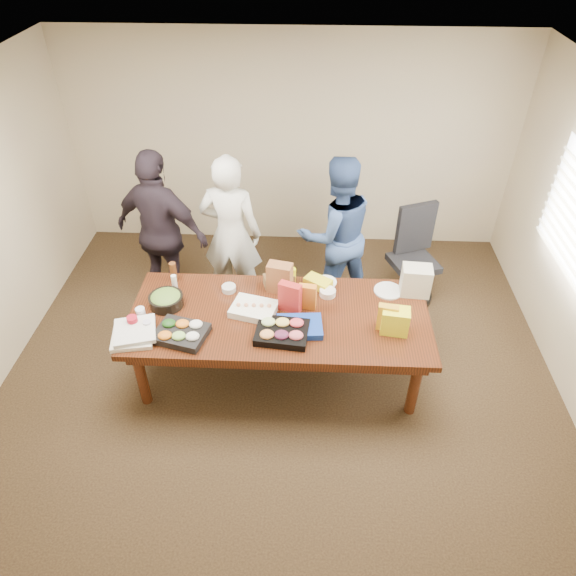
# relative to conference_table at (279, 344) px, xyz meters

# --- Properties ---
(floor) EXTENTS (5.50, 5.00, 0.02)m
(floor) POSITION_rel_conference_table_xyz_m (0.00, 0.00, -0.39)
(floor) COLOR #47301E
(floor) RESTS_ON ground
(ceiling) EXTENTS (5.50, 5.00, 0.02)m
(ceiling) POSITION_rel_conference_table_xyz_m (0.00, 0.00, 2.33)
(ceiling) COLOR white
(ceiling) RESTS_ON wall_back
(wall_back) EXTENTS (5.50, 0.04, 2.70)m
(wall_back) POSITION_rel_conference_table_xyz_m (0.00, 2.50, 0.98)
(wall_back) COLOR beige
(wall_back) RESTS_ON floor
(wall_front) EXTENTS (5.50, 0.04, 2.70)m
(wall_front) POSITION_rel_conference_table_xyz_m (0.00, -2.50, 0.98)
(wall_front) COLOR beige
(wall_front) RESTS_ON floor
(window_blinds) EXTENTS (0.04, 1.36, 1.00)m
(window_blinds) POSITION_rel_conference_table_xyz_m (2.68, 0.60, 1.12)
(window_blinds) COLOR beige
(window_blinds) RESTS_ON wall_right
(conference_table) EXTENTS (2.80, 1.20, 0.75)m
(conference_table) POSITION_rel_conference_table_xyz_m (0.00, 0.00, 0.00)
(conference_table) COLOR #4C1C0F
(conference_table) RESTS_ON floor
(office_chair) EXTENTS (0.72, 0.72, 1.10)m
(office_chair) POSITION_rel_conference_table_xyz_m (1.45, 1.25, 0.17)
(office_chair) COLOR black
(office_chair) RESTS_ON floor
(person_center) EXTENTS (0.71, 0.51, 1.83)m
(person_center) POSITION_rel_conference_table_xyz_m (-0.59, 1.11, 0.54)
(person_center) COLOR silver
(person_center) RESTS_ON floor
(person_right) EXTENTS (1.04, 0.93, 1.79)m
(person_right) POSITION_rel_conference_table_xyz_m (0.55, 1.20, 0.52)
(person_right) COLOR #344F87
(person_right) RESTS_ON floor
(person_left) EXTENTS (1.18, 0.79, 1.87)m
(person_left) POSITION_rel_conference_table_xyz_m (-1.33, 1.08, 0.56)
(person_left) COLOR black
(person_left) RESTS_ON floor
(veggie_tray) EXTENTS (0.51, 0.44, 0.07)m
(veggie_tray) POSITION_rel_conference_table_xyz_m (-0.85, -0.32, 0.41)
(veggie_tray) COLOR black
(veggie_tray) RESTS_ON conference_table
(fruit_tray) EXTENTS (0.50, 0.41, 0.07)m
(fruit_tray) POSITION_rel_conference_table_xyz_m (0.04, -0.27, 0.41)
(fruit_tray) COLOR black
(fruit_tray) RESTS_ON conference_table
(sheet_cake) EXTENTS (0.47, 0.40, 0.07)m
(sheet_cake) POSITION_rel_conference_table_xyz_m (-0.24, 0.03, 0.41)
(sheet_cake) COLOR white
(sheet_cake) RESTS_ON conference_table
(salad_bowl) EXTENTS (0.36, 0.36, 0.11)m
(salad_bowl) POSITION_rel_conference_table_xyz_m (-1.08, 0.10, 0.43)
(salad_bowl) COLOR black
(salad_bowl) RESTS_ON conference_table
(chip_bag_blue) EXTENTS (0.43, 0.33, 0.06)m
(chip_bag_blue) POSITION_rel_conference_table_xyz_m (0.20, -0.18, 0.41)
(chip_bag_blue) COLOR #1438A1
(chip_bag_blue) RESTS_ON conference_table
(chip_bag_red) EXTENTS (0.23, 0.15, 0.30)m
(chip_bag_red) POSITION_rel_conference_table_xyz_m (0.10, 0.08, 0.53)
(chip_bag_red) COLOR red
(chip_bag_red) RESTS_ON conference_table
(chip_bag_yellow) EXTENTS (0.19, 0.10, 0.27)m
(chip_bag_yellow) POSITION_rel_conference_table_xyz_m (0.97, -0.14, 0.51)
(chip_bag_yellow) COLOR gold
(chip_bag_yellow) RESTS_ON conference_table
(chip_bag_orange) EXTENTS (0.17, 0.10, 0.26)m
(chip_bag_orange) POSITION_rel_conference_table_xyz_m (0.26, 0.13, 0.50)
(chip_bag_orange) COLOR orange
(chip_bag_orange) RESTS_ON conference_table
(mayo_jar) EXTENTS (0.11, 0.11, 0.15)m
(mayo_jar) POSITION_rel_conference_table_xyz_m (0.01, 0.49, 0.45)
(mayo_jar) COLOR white
(mayo_jar) RESTS_ON conference_table
(mustard_bottle) EXTENTS (0.08, 0.08, 0.19)m
(mustard_bottle) POSITION_rel_conference_table_xyz_m (0.11, 0.48, 0.47)
(mustard_bottle) COLOR #E4E209
(mustard_bottle) RESTS_ON conference_table
(dressing_bottle) EXTENTS (0.08, 0.08, 0.21)m
(dressing_bottle) POSITION_rel_conference_table_xyz_m (-1.09, 0.48, 0.48)
(dressing_bottle) COLOR #5A2F13
(dressing_bottle) RESTS_ON conference_table
(ranch_bottle) EXTENTS (0.06, 0.06, 0.16)m
(ranch_bottle) POSITION_rel_conference_table_xyz_m (-1.05, 0.35, 0.46)
(ranch_bottle) COLOR white
(ranch_bottle) RESTS_ON conference_table
(banana_bunch) EXTENTS (0.30, 0.27, 0.09)m
(banana_bunch) POSITION_rel_conference_table_xyz_m (0.36, 0.46, 0.42)
(banana_bunch) COLOR yellow
(banana_bunch) RESTS_ON conference_table
(bread_loaf) EXTENTS (0.32, 0.21, 0.12)m
(bread_loaf) POSITION_rel_conference_table_xyz_m (-0.03, 0.46, 0.44)
(bread_loaf) COLOR brown
(bread_loaf) RESTS_ON conference_table
(kraft_bag) EXTENTS (0.26, 0.18, 0.31)m
(kraft_bag) POSITION_rel_conference_table_xyz_m (-0.01, 0.37, 0.53)
(kraft_bag) COLOR brown
(kraft_bag) RESTS_ON conference_table
(red_cup) EXTENTS (0.11, 0.11, 0.13)m
(red_cup) POSITION_rel_conference_table_xyz_m (-1.30, -0.24, 0.44)
(red_cup) COLOR #B41326
(red_cup) RESTS_ON conference_table
(clear_cup_a) EXTENTS (0.09, 0.09, 0.10)m
(clear_cup_a) POSITION_rel_conference_table_xyz_m (-1.16, -0.25, 0.42)
(clear_cup_a) COLOR silver
(clear_cup_a) RESTS_ON conference_table
(clear_cup_b) EXTENTS (0.10, 0.10, 0.12)m
(clear_cup_b) POSITION_rel_conference_table_xyz_m (-1.26, -0.11, 0.43)
(clear_cup_b) COLOR white
(clear_cup_b) RESTS_ON conference_table
(pizza_box_lower) EXTENTS (0.41, 0.41, 0.04)m
(pizza_box_lower) POSITION_rel_conference_table_xyz_m (-1.27, -0.36, 0.40)
(pizza_box_lower) COLOR silver
(pizza_box_lower) RESTS_ON conference_table
(pizza_box_upper) EXTENTS (0.44, 0.44, 0.04)m
(pizza_box_upper) POSITION_rel_conference_table_xyz_m (-1.25, -0.34, 0.44)
(pizza_box_upper) COLOR silver
(pizza_box_upper) RESTS_ON pizza_box_lower
(plate_a) EXTENTS (0.32, 0.32, 0.02)m
(plate_a) POSITION_rel_conference_table_xyz_m (1.05, 0.40, 0.38)
(plate_a) COLOR white
(plate_a) RESTS_ON conference_table
(plate_b) EXTENTS (0.28, 0.28, 0.01)m
(plate_b) POSITION_rel_conference_table_xyz_m (0.44, 0.52, 0.38)
(plate_b) COLOR white
(plate_b) RESTS_ON conference_table
(dip_bowl_a) EXTENTS (0.16, 0.16, 0.06)m
(dip_bowl_a) POSITION_rel_conference_table_xyz_m (0.45, 0.32, 0.41)
(dip_bowl_a) COLOR silver
(dip_bowl_a) RESTS_ON conference_table
(dip_bowl_b) EXTENTS (0.18, 0.18, 0.06)m
(dip_bowl_b) POSITION_rel_conference_table_xyz_m (-0.51, 0.34, 0.40)
(dip_bowl_b) COLOR silver
(dip_bowl_b) RESTS_ON conference_table
(grocery_bag_white) EXTENTS (0.29, 0.22, 0.30)m
(grocery_bag_white) POSITION_rel_conference_table_xyz_m (1.30, 0.40, 0.52)
(grocery_bag_white) COLOR beige
(grocery_bag_white) RESTS_ON conference_table
(grocery_bag_yellow) EXTENTS (0.26, 0.20, 0.24)m
(grocery_bag_yellow) POSITION_rel_conference_table_xyz_m (1.04, -0.16, 0.50)
(grocery_bag_yellow) COLOR #F9F520
(grocery_bag_yellow) RESTS_ON conference_table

